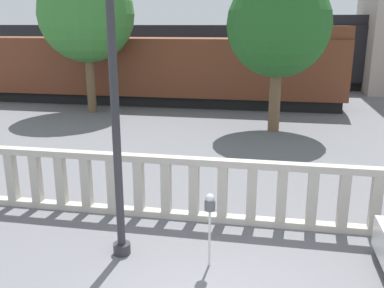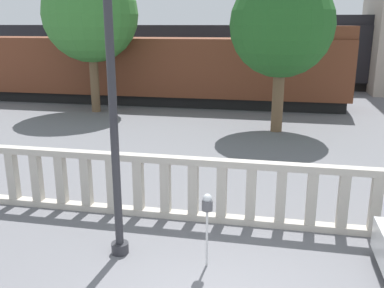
{
  "view_description": "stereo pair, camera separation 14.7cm",
  "coord_description": "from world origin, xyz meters",
  "px_view_note": "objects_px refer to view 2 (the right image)",
  "views": [
    {
      "loc": [
        0.58,
        -5.09,
        4.06
      ],
      "look_at": [
        -1.14,
        4.2,
        1.39
      ],
      "focal_mm": 40.0,
      "sensor_mm": 36.0,
      "label": 1
    },
    {
      "loc": [
        0.73,
        -5.07,
        4.06
      ],
      "look_at": [
        -1.14,
        4.2,
        1.39
      ],
      "focal_mm": 40.0,
      "sensor_mm": 36.0,
      "label": 2
    }
  ],
  "objects_px": {
    "lamppost": "(111,77)",
    "tree_right": "(282,25)",
    "train_far": "(154,53)",
    "train_near": "(151,69)",
    "tree_left": "(91,15)",
    "parking_meter": "(207,208)"
  },
  "relations": [
    {
      "from": "train_near",
      "to": "train_far",
      "type": "bearing_deg",
      "value": 104.92
    },
    {
      "from": "train_near",
      "to": "tree_right",
      "type": "relative_size",
      "value": 3.4
    },
    {
      "from": "parking_meter",
      "to": "train_near",
      "type": "bearing_deg",
      "value": 109.93
    },
    {
      "from": "parking_meter",
      "to": "train_near",
      "type": "height_order",
      "value": "train_near"
    },
    {
      "from": "train_near",
      "to": "tree_right",
      "type": "distance_m",
      "value": 8.51
    },
    {
      "from": "tree_left",
      "to": "parking_meter",
      "type": "bearing_deg",
      "value": -58.95
    },
    {
      "from": "lamppost",
      "to": "tree_right",
      "type": "relative_size",
      "value": 0.98
    },
    {
      "from": "lamppost",
      "to": "tree_right",
      "type": "height_order",
      "value": "tree_right"
    },
    {
      "from": "parking_meter",
      "to": "train_far",
      "type": "relative_size",
      "value": 0.05
    },
    {
      "from": "train_far",
      "to": "tree_right",
      "type": "distance_m",
      "value": 15.25
    },
    {
      "from": "parking_meter",
      "to": "train_far",
      "type": "xyz_separation_m",
      "value": [
        -7.46,
        22.58,
        0.98
      ]
    },
    {
      "from": "lamppost",
      "to": "tree_left",
      "type": "xyz_separation_m",
      "value": [
        -5.8,
        12.23,
        1.23
      ]
    },
    {
      "from": "lamppost",
      "to": "train_far",
      "type": "relative_size",
      "value": 0.2
    },
    {
      "from": "parking_meter",
      "to": "train_near",
      "type": "xyz_separation_m",
      "value": [
        -5.46,
        15.06,
        0.69
      ]
    },
    {
      "from": "train_far",
      "to": "tree_right",
      "type": "xyz_separation_m",
      "value": [
        8.54,
        -12.49,
        1.93
      ]
    },
    {
      "from": "parking_meter",
      "to": "tree_right",
      "type": "relative_size",
      "value": 0.22
    },
    {
      "from": "train_near",
      "to": "train_far",
      "type": "relative_size",
      "value": 0.68
    },
    {
      "from": "train_near",
      "to": "tree_left",
      "type": "height_order",
      "value": "tree_left"
    },
    {
      "from": "train_far",
      "to": "tree_right",
      "type": "bearing_deg",
      "value": -55.65
    },
    {
      "from": "lamppost",
      "to": "train_far",
      "type": "xyz_separation_m",
      "value": [
        -5.84,
        22.47,
        -1.15
      ]
    },
    {
      "from": "parking_meter",
      "to": "tree_left",
      "type": "distance_m",
      "value": 14.78
    },
    {
      "from": "tree_left",
      "to": "tree_right",
      "type": "relative_size",
      "value": 1.11
    }
  ]
}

